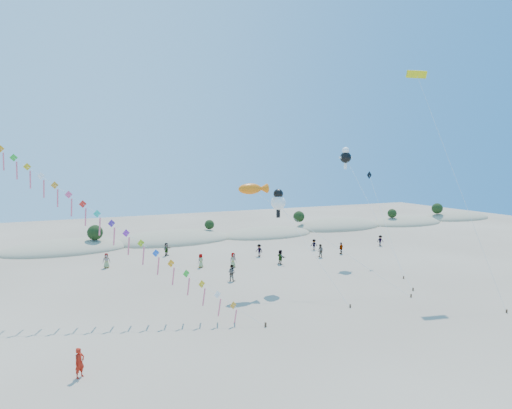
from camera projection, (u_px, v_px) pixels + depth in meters
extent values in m
plane|color=#86735D|center=(345.00, 358.00, 27.71)|extent=(160.00, 160.00, 0.00)
ellipsoid|color=gray|center=(65.00, 250.00, 61.37)|extent=(17.60, 9.68, 3.00)
ellipsoid|color=black|center=(65.00, 245.00, 61.29)|extent=(14.08, 6.34, 0.70)
ellipsoid|color=gray|center=(174.00, 241.00, 68.65)|extent=(19.00, 10.45, 3.40)
ellipsoid|color=black|center=(174.00, 235.00, 68.56)|extent=(15.20, 6.84, 0.76)
ellipsoid|color=gray|center=(267.00, 235.00, 74.04)|extent=(16.40, 9.02, 2.80)
ellipsoid|color=black|center=(267.00, 231.00, 73.96)|extent=(13.12, 5.90, 0.66)
ellipsoid|color=gray|center=(338.00, 228.00, 82.32)|extent=(18.00, 9.90, 3.80)
ellipsoid|color=black|center=(338.00, 222.00, 82.21)|extent=(14.40, 6.48, 0.72)
ellipsoid|color=gray|center=(405.00, 223.00, 87.89)|extent=(16.80, 9.24, 3.00)
ellipsoid|color=black|center=(406.00, 219.00, 87.81)|extent=(13.44, 6.05, 0.67)
ellipsoid|color=gray|center=(455.00, 218.00, 95.81)|extent=(17.60, 9.68, 3.20)
ellipsoid|color=black|center=(455.00, 214.00, 95.72)|extent=(14.08, 6.34, 0.70)
sphere|color=black|center=(95.00, 233.00, 61.70)|extent=(2.20, 2.20, 2.20)
sphere|color=black|center=(209.00, 225.00, 71.01)|extent=(1.60, 1.60, 1.60)
sphere|color=black|center=(299.00, 217.00, 79.74)|extent=(2.10, 2.10, 2.10)
sphere|color=black|center=(392.00, 213.00, 85.63)|extent=(1.80, 1.80, 1.80)
sphere|color=black|center=(437.00, 208.00, 92.79)|extent=(2.30, 2.30, 2.30)
cube|color=#3F2D1E|center=(266.00, 325.00, 32.97)|extent=(0.12, 0.12, 0.35)
cylinder|color=silver|center=(90.00, 209.00, 35.27)|extent=(23.65, 17.92, 17.67)
cube|color=orange|center=(233.00, 305.00, 33.38)|extent=(1.24, 0.48, 1.30)
cube|color=#DD5D81|center=(235.00, 318.00, 33.61)|extent=(0.19, 0.45, 1.55)
cube|color=white|center=(217.00, 295.00, 33.58)|extent=(1.24, 0.48, 1.30)
cube|color=#DD5D81|center=(219.00, 308.00, 33.81)|extent=(0.19, 0.45, 1.55)
cube|color=gold|center=(202.00, 284.00, 33.78)|extent=(1.24, 0.48, 1.30)
cube|color=#DD5D81|center=(204.00, 297.00, 34.01)|extent=(0.19, 0.45, 1.55)
cube|color=green|center=(186.00, 274.00, 33.98)|extent=(1.24, 0.48, 1.30)
cube|color=#DD5D81|center=(188.00, 287.00, 34.21)|extent=(0.19, 0.45, 1.55)
cube|color=orange|center=(171.00, 263.00, 34.18)|extent=(1.24, 0.48, 1.30)
cube|color=#DD5D81|center=(173.00, 276.00, 34.41)|extent=(0.19, 0.45, 1.55)
cube|color=blue|center=(156.00, 253.00, 34.37)|extent=(1.24, 0.48, 1.30)
cube|color=#DD5D81|center=(158.00, 266.00, 34.61)|extent=(0.19, 0.45, 1.55)
cube|color=#97C317|center=(141.00, 243.00, 34.57)|extent=(1.24, 0.48, 1.30)
cube|color=#DD5D81|center=(143.00, 256.00, 34.80)|extent=(0.19, 0.45, 1.55)
cube|color=purple|center=(126.00, 233.00, 34.77)|extent=(1.24, 0.48, 1.30)
cube|color=#DD5D81|center=(129.00, 246.00, 35.00)|extent=(0.19, 0.45, 1.55)
cube|color=#4A2492|center=(111.00, 223.00, 34.97)|extent=(1.24, 0.48, 1.30)
cube|color=#DD5D81|center=(114.00, 236.00, 35.20)|extent=(0.19, 0.45, 1.55)
cube|color=#19C0A2|center=(97.00, 214.00, 35.17)|extent=(1.24, 0.48, 1.30)
cube|color=#DD5D81|center=(100.00, 227.00, 35.40)|extent=(0.19, 0.45, 1.55)
cube|color=red|center=(83.00, 204.00, 35.37)|extent=(1.24, 0.48, 1.30)
cube|color=#DD5D81|center=(86.00, 217.00, 35.60)|extent=(0.19, 0.45, 1.55)
cube|color=#FF5086|center=(69.00, 195.00, 35.57)|extent=(1.24, 0.48, 1.30)
cube|color=#DD5D81|center=(72.00, 208.00, 35.80)|extent=(0.19, 0.45, 1.55)
cube|color=orange|center=(55.00, 185.00, 35.76)|extent=(1.24, 0.48, 1.30)
cube|color=#DD5D81|center=(58.00, 198.00, 35.99)|extent=(0.19, 0.45, 1.55)
cube|color=white|center=(41.00, 176.00, 35.96)|extent=(1.24, 0.48, 1.30)
cube|color=#DD5D81|center=(44.00, 189.00, 36.19)|extent=(0.19, 0.45, 1.55)
cube|color=gold|center=(27.00, 167.00, 36.16)|extent=(1.24, 0.48, 1.30)
cube|color=#DD5D81|center=(30.00, 180.00, 36.39)|extent=(0.19, 0.45, 1.55)
cube|color=green|center=(14.00, 158.00, 36.36)|extent=(1.24, 0.48, 1.30)
cube|color=#DD5D81|center=(17.00, 171.00, 36.59)|extent=(0.19, 0.45, 1.55)
cube|color=orange|center=(0.00, 149.00, 36.56)|extent=(1.24, 0.48, 1.30)
cube|color=#DD5D81|center=(4.00, 162.00, 36.79)|extent=(0.19, 0.45, 1.55)
cube|color=#3F2D1E|center=(411.00, 296.00, 40.15)|extent=(0.10, 0.10, 0.30)
cylinder|color=silver|center=(328.00, 242.00, 41.27)|extent=(12.46, 9.32, 10.03)
ellipsoid|color=orange|center=(250.00, 189.00, 42.38)|extent=(2.48, 1.09, 1.09)
cone|color=orange|center=(263.00, 188.00, 42.96)|extent=(0.99, 0.99, 0.99)
cube|color=#3F2D1E|center=(350.00, 306.00, 37.30)|extent=(0.10, 0.10, 0.30)
cylinder|color=silver|center=(311.00, 251.00, 40.47)|extent=(2.44, 9.06, 8.55)
sphere|color=white|center=(278.00, 203.00, 43.62)|extent=(1.50, 1.50, 1.50)
sphere|color=black|center=(278.00, 194.00, 43.53)|extent=(1.00, 1.00, 1.00)
cube|color=black|center=(278.00, 214.00, 43.73)|extent=(0.35, 0.18, 0.80)
cube|color=#3F2D1E|center=(413.00, 289.00, 42.17)|extent=(0.10, 0.10, 0.30)
cylinder|color=silver|center=(375.00, 215.00, 48.44)|extent=(2.18, 14.36, 13.23)
sphere|color=black|center=(346.00, 157.00, 54.70)|extent=(1.43, 1.43, 1.43)
sphere|color=white|center=(346.00, 151.00, 54.61)|extent=(0.93, 0.93, 0.93)
cube|color=white|center=(345.00, 166.00, 54.81)|extent=(0.35, 0.18, 0.80)
cube|color=white|center=(341.00, 157.00, 54.41)|extent=(0.60, 0.15, 0.25)
cube|color=white|center=(350.00, 157.00, 54.99)|extent=(0.60, 0.15, 0.25)
cube|color=#3F2D1E|center=(507.00, 311.00, 36.02)|extent=(0.10, 0.10, 0.30)
cylinder|color=silver|center=(457.00, 181.00, 40.19)|extent=(0.36, 11.48, 21.73)
cube|color=yellow|center=(417.00, 74.00, 44.34)|extent=(2.27, 0.93, 0.80)
cube|color=black|center=(416.00, 74.00, 44.36)|extent=(2.20, 0.56, 0.19)
cube|color=#3F2D1E|center=(404.00, 277.00, 46.46)|extent=(0.10, 0.10, 0.30)
cylinder|color=silver|center=(385.00, 223.00, 50.59)|extent=(2.53, 9.20, 10.99)
cube|color=black|center=(369.00, 175.00, 54.70)|extent=(0.98, 0.29, 1.00)
imported|color=#A91B0D|center=(80.00, 363.00, 25.20)|extent=(0.78, 0.74, 1.80)
imported|color=slate|center=(232.00, 273.00, 45.58)|extent=(1.06, 1.09, 1.77)
imported|color=slate|center=(201.00, 261.00, 51.34)|extent=(0.97, 0.89, 1.67)
imported|color=slate|center=(233.00, 260.00, 51.44)|extent=(0.96, 0.71, 1.78)
imported|color=slate|center=(259.00, 250.00, 57.25)|extent=(1.04, 1.24, 1.67)
imported|color=slate|center=(280.00, 257.00, 53.00)|extent=(0.66, 1.71, 1.80)
imported|color=slate|center=(314.00, 245.00, 61.50)|extent=(1.14, 0.86, 1.56)
imported|color=slate|center=(320.00, 251.00, 56.66)|extent=(0.82, 0.97, 1.77)
imported|color=slate|center=(106.00, 261.00, 51.11)|extent=(0.90, 0.60, 1.79)
imported|color=slate|center=(341.00, 248.00, 58.79)|extent=(1.04, 0.74, 1.64)
imported|color=slate|center=(380.00, 241.00, 64.52)|extent=(1.14, 0.81, 1.60)
imported|color=slate|center=(166.00, 249.00, 57.80)|extent=(1.48, 1.54, 1.75)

